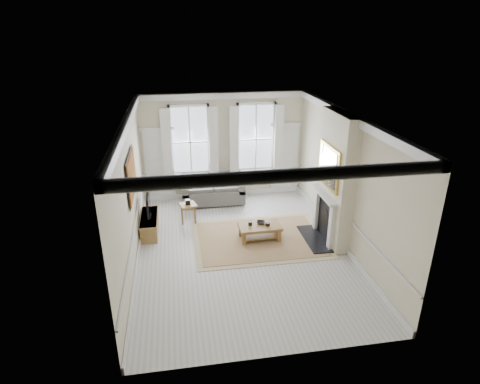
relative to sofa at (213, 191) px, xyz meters
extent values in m
plane|color=#B7B5AD|center=(0.42, -3.11, -0.37)|extent=(7.20, 7.20, 0.00)
plane|color=white|center=(0.42, -3.11, 3.03)|extent=(7.20, 7.20, 0.00)
plane|color=beige|center=(0.42, 0.49, 1.33)|extent=(5.20, 0.00, 5.20)
plane|color=beige|center=(-2.18, -3.11, 1.33)|extent=(0.00, 7.20, 7.20)
plane|color=beige|center=(3.02, -3.11, 1.33)|extent=(0.00, 7.20, 7.20)
cube|color=silver|center=(-1.63, 0.45, 0.78)|extent=(0.90, 0.08, 2.30)
cube|color=silver|center=(2.47, 0.45, 0.78)|extent=(0.90, 0.08, 2.30)
cube|color=#AE691D|center=(-2.14, -2.81, 1.68)|extent=(0.05, 1.66, 1.06)
cube|color=beige|center=(2.85, -2.91, 1.33)|extent=(0.35, 1.70, 3.38)
cube|color=black|center=(2.42, -2.91, -0.34)|extent=(0.55, 1.50, 0.05)
cube|color=silver|center=(2.62, -3.46, 0.21)|extent=(0.10, 0.18, 1.15)
cube|color=silver|center=(2.62, -2.36, 0.21)|extent=(0.10, 0.18, 1.15)
cube|color=silver|center=(2.57, -2.91, 0.93)|extent=(0.20, 1.45, 0.06)
cube|color=black|center=(2.67, -2.91, 0.18)|extent=(0.02, 0.92, 1.00)
cube|color=gold|center=(2.63, -2.91, 1.68)|extent=(0.06, 1.26, 1.06)
cube|color=#555553|center=(0.00, -0.06, -0.09)|extent=(1.95, 0.95, 0.44)
cube|color=#555553|center=(0.00, 0.32, 0.30)|extent=(1.95, 0.20, 0.44)
cube|color=#555553|center=(-0.88, -0.06, 0.18)|extent=(0.20, 0.95, 0.30)
cube|color=#555553|center=(0.88, -0.06, 0.18)|extent=(0.20, 0.95, 0.30)
cylinder|color=brown|center=(-0.86, -0.41, -0.33)|extent=(0.06, 0.06, 0.08)
cylinder|color=brown|center=(0.86, 0.30, -0.33)|extent=(0.06, 0.06, 0.08)
cube|color=brown|center=(-0.84, -1.27, 0.15)|extent=(0.55, 0.55, 0.06)
cube|color=brown|center=(-1.01, -1.44, -0.13)|extent=(0.05, 0.05, 0.48)
cube|color=brown|center=(-0.66, -1.44, -0.13)|extent=(0.05, 0.05, 0.48)
cube|color=brown|center=(-1.01, -1.10, -0.13)|extent=(0.05, 0.05, 0.48)
cube|color=brown|center=(-0.66, -1.10, -0.13)|extent=(0.05, 0.05, 0.48)
cube|color=#95704D|center=(0.98, -2.64, -0.36)|extent=(3.50, 2.60, 0.02)
cube|color=brown|center=(0.98, -2.64, 0.01)|extent=(1.12, 0.68, 0.08)
cube|color=brown|center=(0.53, -2.86, -0.20)|extent=(0.10, 0.10, 0.33)
cube|color=brown|center=(1.43, -2.86, -0.20)|extent=(0.10, 0.10, 0.33)
cube|color=brown|center=(0.53, -2.42, -0.20)|extent=(0.10, 0.10, 0.33)
cube|color=brown|center=(1.43, -2.42, -0.20)|extent=(0.10, 0.10, 0.33)
cylinder|color=black|center=(0.73, -2.59, 0.10)|extent=(0.10, 0.10, 0.10)
cylinder|color=black|center=(1.18, -2.69, 0.09)|extent=(0.12, 0.12, 0.09)
imported|color=black|center=(1.03, -2.54, 0.07)|extent=(0.29, 0.29, 0.06)
cube|color=brown|center=(-1.92, -1.77, -0.13)|extent=(0.43, 1.35, 0.48)
cube|color=black|center=(-1.90, -1.77, 0.13)|extent=(0.08, 0.30, 0.03)
cube|color=black|center=(-1.90, -1.77, 0.52)|extent=(0.05, 0.90, 0.55)
cube|color=black|center=(-1.87, -1.77, 0.52)|extent=(0.01, 0.83, 0.49)
camera|label=1|loc=(-1.06, -11.83, 4.93)|focal=30.00mm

